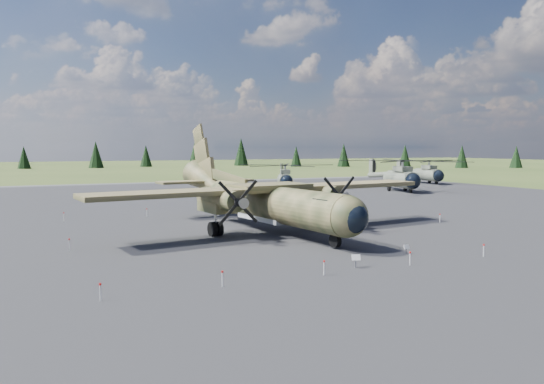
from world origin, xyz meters
name	(u,v)px	position (x,y,z in m)	size (l,w,h in m)	color
ground	(284,234)	(0.00, 0.00, 0.00)	(500.00, 500.00, 0.00)	#52602B
apron	(240,219)	(0.00, 10.00, 0.00)	(120.00, 120.00, 0.04)	#545459
transport_plane	(263,196)	(-0.68, 2.79, 2.94)	(31.07, 28.05, 10.22)	#313A1F
helicopter_near	(285,172)	(20.19, 41.37, 3.03)	(21.84, 21.84, 4.28)	#65685A
helicopter_mid	(401,169)	(35.59, 30.24, 3.64)	(23.75, 25.27, 5.13)	#65685A
helicopter_far	(428,167)	(52.26, 43.22, 3.23)	(19.70, 21.94, 4.55)	#65685A
info_placard_left	(356,259)	(-1.34, -12.67, 0.54)	(0.56, 0.37, 0.81)	gray
info_placard_right	(406,248)	(3.97, -10.67, 0.43)	(0.42, 0.20, 0.65)	gray
barrier_fence	(279,229)	(-0.46, -0.08, 0.51)	(33.12, 29.62, 0.85)	silver
treeline	(339,175)	(6.93, 2.73, 4.65)	(328.55, 328.50, 10.96)	black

